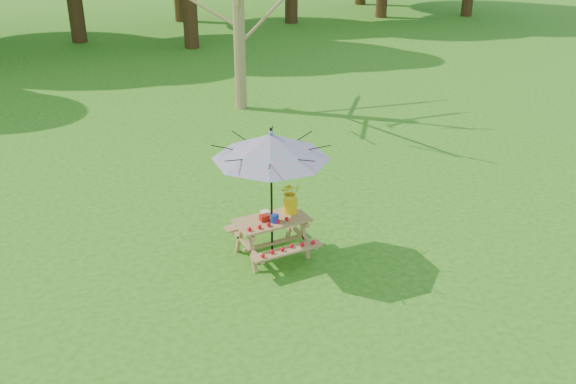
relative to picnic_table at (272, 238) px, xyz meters
name	(u,v)px	position (x,y,z in m)	size (l,w,h in m)	color
picnic_table	(272,238)	(0.00, 0.00, 0.00)	(1.20, 1.32, 0.67)	#9C7546
patio_umbrella	(271,146)	(0.00, 0.00, 1.62)	(2.36, 2.36, 2.25)	black
produce_bins	(269,217)	(-0.05, 0.01, 0.40)	(0.26, 0.44, 0.13)	#A8160D
tomatoes_row	(268,224)	(-0.15, -0.18, 0.38)	(0.77, 0.13, 0.07)	red
flower_bucket	(290,196)	(0.39, 0.10, 0.63)	(0.40, 0.37, 0.54)	yellow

